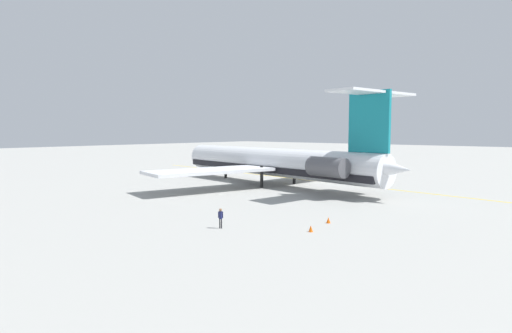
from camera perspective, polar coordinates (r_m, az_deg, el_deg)
The scene contains 9 objects.
ground at distance 72.74m, azimuth 9.30°, elevation -1.93°, with size 372.63×372.63×0.00m, color #9E9E99.
main_jetliner at distance 65.45m, azimuth 3.02°, elevation 0.60°, with size 46.05×40.86×13.44m.
ground_crew_near_nose at distance 96.59m, azimuth 2.49°, elevation 0.49°, with size 0.29×0.40×1.82m.
ground_crew_near_tail at distance 94.36m, azimuth 6.22°, elevation 0.33°, with size 0.43×0.28×1.73m.
ground_crew_portside at distance 94.52m, azimuth 4.07°, elevation 0.37°, with size 0.44×0.29×1.79m.
ground_crew_starboard at distance 37.34m, azimuth -4.78°, elevation -6.61°, with size 0.39×0.29×1.77m.
safety_cone_nose at distance 40.03m, azimuth 9.71°, elevation -7.12°, with size 0.40×0.40×0.55m, color #EA590F.
safety_cone_wingtip at distance 36.45m, azimuth 7.37°, elevation -8.28°, with size 0.40×0.40×0.55m, color #EA590F.
taxiway_centreline at distance 73.99m, azimuth 6.59°, elevation -1.78°, with size 86.04×0.36×0.01m, color gold.
Camera 1 is at (-37.53, 61.72, 8.55)m, focal length 29.76 mm.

